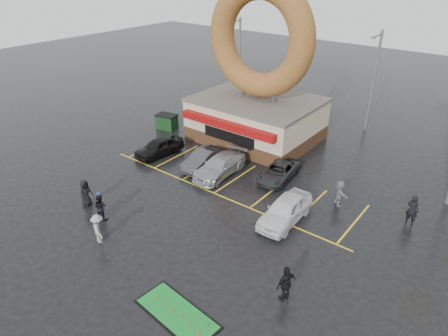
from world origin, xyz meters
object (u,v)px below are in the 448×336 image
Objects in this scene: donut_shop at (258,90)px; car_silver at (220,166)px; dumpster at (167,122)px; car_dgrey at (203,159)px; streetlight_mid at (373,80)px; person_cameraman at (286,283)px; putting_green at (177,314)px; car_grey at (279,172)px; streetlight_left at (239,59)px; person_blue at (100,205)px; car_black at (159,147)px; car_white at (285,210)px.

donut_shop is 2.71× the size of car_silver.
car_dgrey is at bearing -36.79° from dumpster.
donut_shop is 7.50× the size of dumpster.
donut_shop is 1.50× the size of streetlight_mid.
car_silver is at bearing -109.16° from person_cameraman.
putting_green is at bearing -61.94° from car_silver.
car_dgrey is at bearing -166.20° from car_grey.
car_grey is (3.79, 2.14, -0.13)m from car_silver.
streetlight_mid is (14.00, 1.00, 0.00)m from streetlight_left.
person_blue is at bearing 163.76° from putting_green.
dumpster is (-3.55, 4.39, -0.08)m from car_black.
car_silver reaches higher than putting_green.
streetlight_left is 15.40m from car_black.
car_black is 10.10m from car_grey.
streetlight_left is 30.32m from putting_green.
car_white is at bearing -131.31° from person_cameraman.
car_black is 9.21m from person_blue.
car_silver is at bearing -58.59° from streetlight_left.
car_white is at bearing -61.01° from car_grey.
putting_green is (6.69, -11.55, -0.69)m from car_silver.
streetlight_left reaches higher than car_black.
donut_shop reaches higher than streetlight_left.
streetlight_left is at bearing 119.36° from car_silver.
person_cameraman is (11.86, -7.81, 0.30)m from car_dgrey.
streetlight_mid is 17.15m from car_dgrey.
car_dgrey is (-0.11, -7.11, -3.78)m from donut_shop.
car_silver reaches higher than car_grey.
person_blue is (6.30, -23.08, -3.87)m from streetlight_left.
person_cameraman is at bearing -63.60° from car_grey.
putting_green is at bearing -84.28° from car_grey.
dumpster is at bearing 136.57° from car_black.
streetlight_mid is at bearing 92.89° from putting_green.
car_black reaches higher than car_dgrey.
donut_shop is 8.30m from car_silver.
dumpster is 22.44m from putting_green.
dumpster is at bearing 136.32° from putting_green.
streetlight_mid is 25.58m from person_blue.
car_dgrey is at bearing -105.21° from person_cameraman.
donut_shop is at bearing 68.19° from car_black.
person_cameraman is 5.23m from putting_green.
car_dgrey is 2.26× the size of person_blue.
donut_shop is 3.12× the size of putting_green.
person_blue reaches higher than car_black.
car_grey is at bearing -18.23° from dumpster.
person_cameraman is at bearing -41.21° from dumpster.
putting_green is (15.35, -25.72, -4.75)m from streetlight_left.
putting_green is (12.67, -11.10, -0.69)m from car_black.
car_grey is (5.44, -5.08, -3.87)m from donut_shop.
car_dgrey is 0.96× the size of putting_green.
donut_shop reaches higher than streetlight_mid.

